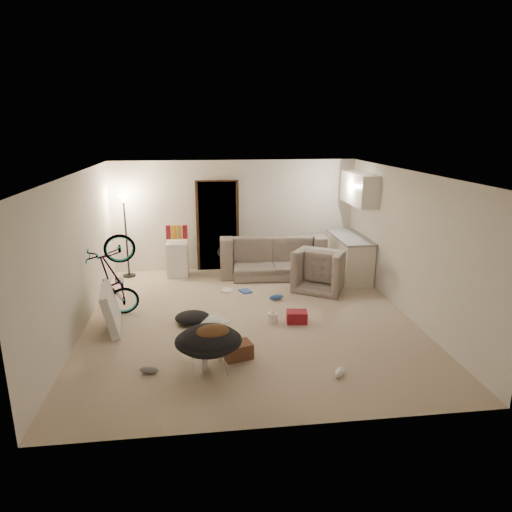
{
  "coord_description": "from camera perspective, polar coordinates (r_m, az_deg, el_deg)",
  "views": [
    {
      "loc": [
        -0.8,
        -7.27,
        3.2
      ],
      "look_at": [
        0.19,
        0.6,
        0.95
      ],
      "focal_mm": 32.0,
      "sensor_mm": 36.0,
      "label": 1
    }
  ],
  "objects": [
    {
      "name": "shoe_3",
      "position": [
        6.48,
        -13.23,
        -13.72
      ],
      "size": [
        0.28,
        0.17,
        0.1
      ],
      "primitive_type": "ellipsoid",
      "rotation": [
        0.0,
        0.0,
        -0.23
      ],
      "color": "slate",
      "rests_on": "floor"
    },
    {
      "name": "ceiling",
      "position": [
        7.35,
        -0.88,
        10.43
      ],
      "size": [
        5.5,
        6.0,
        0.02
      ],
      "primitive_type": "cube",
      "color": "white",
      "rests_on": "wall_back"
    },
    {
      "name": "snack_box_2",
      "position": [
        10.07,
        -9.54,
        2.98
      ],
      "size": [
        0.1,
        0.07,
        0.3
      ],
      "primitive_type": "cube",
      "rotation": [
        0.0,
        0.0,
        -0.03
      ],
      "color": "gold",
      "rests_on": "mini_fridge"
    },
    {
      "name": "hoodie",
      "position": [
        6.13,
        -5.51,
        -9.63
      ],
      "size": [
        0.6,
        0.55,
        0.22
      ],
      "primitive_type": "ellipsoid",
      "rotation": [
        0.0,
        0.0,
        0.4
      ],
      "color": "#50321B",
      "rests_on": "saucer_chair"
    },
    {
      "name": "wall_right",
      "position": [
        8.33,
        18.4,
        1.46
      ],
      "size": [
        0.02,
        6.0,
        2.5
      ],
      "primitive_type": "cube",
      "color": "silver",
      "rests_on": "floor"
    },
    {
      "name": "shoe_4",
      "position": [
        6.37,
        10.38,
        -14.08
      ],
      "size": [
        0.24,
        0.29,
        0.1
      ],
      "primitive_type": "ellipsoid",
      "rotation": [
        0.0,
        0.0,
        1.01
      ],
      "color": "white",
      "rests_on": "floor"
    },
    {
      "name": "juicer",
      "position": [
        7.79,
        2.1,
        -7.63
      ],
      "size": [
        0.17,
        0.17,
        0.24
      ],
      "color": "white",
      "rests_on": "floor"
    },
    {
      "name": "wall_front",
      "position": [
        4.75,
        3.23,
        -8.4
      ],
      "size": [
        5.5,
        0.02,
        2.5
      ],
      "primitive_type": "cube",
      "color": "silver",
      "rests_on": "floor"
    },
    {
      "name": "door_trim",
      "position": [
        10.45,
        -4.81,
        3.72
      ],
      "size": [
        0.97,
        0.04,
        2.1
      ],
      "primitive_type": "cube",
      "color": "#332012",
      "rests_on": "floor"
    },
    {
      "name": "kitchen_counter",
      "position": [
        10.2,
        11.6,
        -0.22
      ],
      "size": [
        0.6,
        1.5,
        0.88
      ],
      "primitive_type": "cube",
      "color": "silver",
      "rests_on": "floor"
    },
    {
      "name": "floor",
      "position": [
        7.99,
        -0.8,
        -7.87
      ],
      "size": [
        5.5,
        6.0,
        0.02
      ],
      "primitive_type": "cube",
      "color": "#BDA991",
      "rests_on": "ground"
    },
    {
      "name": "mini_fridge",
      "position": [
        10.23,
        -9.78,
        -0.39
      ],
      "size": [
        0.46,
        0.46,
        0.77
      ],
      "primitive_type": "cube",
      "rotation": [
        0.0,
        0.0,
        -0.02
      ],
      "color": "white",
      "rests_on": "floor"
    },
    {
      "name": "floor_lamp",
      "position": [
        10.23,
        -16.08,
        4.53
      ],
      "size": [
        0.28,
        0.28,
        1.81
      ],
      "color": "black",
      "rests_on": "floor"
    },
    {
      "name": "book_white",
      "position": [
        9.29,
        -3.61,
        -4.28
      ],
      "size": [
        0.28,
        0.32,
        0.02
      ],
      "primitive_type": "cube",
      "rotation": [
        0.0,
        0.0,
        -0.31
      ],
      "color": "silver",
      "rests_on": "floor"
    },
    {
      "name": "wall_left",
      "position": [
        7.78,
        -21.49,
        0.18
      ],
      "size": [
        0.02,
        6.0,
        2.5
      ],
      "primitive_type": "cube",
      "color": "silver",
      "rests_on": "floor"
    },
    {
      "name": "sofa_drape",
      "position": [
        10.1,
        -3.31,
        0.52
      ],
      "size": [
        0.6,
        0.52,
        0.28
      ],
      "primitive_type": "ellipsoid",
      "rotation": [
        0.0,
        0.0,
        0.1
      ],
      "color": "black",
      "rests_on": "sofa"
    },
    {
      "name": "clothes_lump_a",
      "position": [
        7.84,
        -7.92,
        -7.64
      ],
      "size": [
        0.67,
        0.6,
        0.19
      ],
      "primitive_type": "ellipsoid",
      "rotation": [
        0.0,
        0.0,
        -0.15
      ],
      "color": "black",
      "rests_on": "floor"
    },
    {
      "name": "clothes_lump_b",
      "position": [
        10.29,
        0.53,
        -1.87
      ],
      "size": [
        0.55,
        0.5,
        0.15
      ],
      "primitive_type": "ellipsoid",
      "rotation": [
        0.0,
        0.0,
        0.17
      ],
      "color": "black",
      "rests_on": "floor"
    },
    {
      "name": "counter_top",
      "position": [
        10.08,
        11.74,
        2.3
      ],
      "size": [
        0.64,
        1.54,
        0.04
      ],
      "primitive_type": "cube",
      "color": "gray",
      "rests_on": "kitchen_counter"
    },
    {
      "name": "armchair",
      "position": [
        9.47,
        8.4,
        -2.08
      ],
      "size": [
        1.28,
        1.24,
        0.63
      ],
      "primitive_type": "imported",
      "rotation": [
        0.0,
        0.0,
        2.57
      ],
      "color": "#373E38",
      "rests_on": "floor"
    },
    {
      "name": "book_blue",
      "position": [
        9.22,
        -1.32,
        -4.41
      ],
      "size": [
        0.28,
        0.32,
        0.03
      ],
      "primitive_type": "cube",
      "rotation": [
        0.0,
        0.0,
        0.38
      ],
      "color": "#325AB5",
      "rests_on": "floor"
    },
    {
      "name": "bicycle",
      "position": [
        8.27,
        -17.21,
        -4.7
      ],
      "size": [
        1.61,
        0.9,
        0.88
      ],
      "primitive_type": "imported",
      "rotation": [
        0.0,
        -0.17,
        1.73
      ],
      "color": "black",
      "rests_on": "floor"
    },
    {
      "name": "book_asset",
      "position": [
        6.36,
        -6.69,
        -14.4
      ],
      "size": [
        0.29,
        0.26,
        0.02
      ],
      "primitive_type": "imported",
      "rotation": [
        0.0,
        0.0,
        1.13
      ],
      "color": "maroon",
      "rests_on": "floor"
    },
    {
      "name": "snack_box_3",
      "position": [
        10.07,
        -8.86,
        3.0
      ],
      "size": [
        0.11,
        0.09,
        0.3
      ],
      "primitive_type": "cube",
      "rotation": [
        0.0,
        0.0,
        -0.19
      ],
      "color": "maroon",
      "rests_on": "mini_fridge"
    },
    {
      "name": "newspaper",
      "position": [
        7.99,
        -5.48,
        -7.85
      ],
      "size": [
        0.62,
        0.69,
        0.01
      ],
      "primitive_type": "cube",
      "rotation": [
        0.0,
        0.0,
        0.44
      ],
      "color": "#B8B4AA",
      "rests_on": "floor"
    },
    {
      "name": "shoe_0",
      "position": [
        8.8,
        2.55,
        -5.16
      ],
      "size": [
        0.3,
        0.18,
        0.11
      ],
      "primitive_type": "ellipsoid",
      "rotation": [
        0.0,
        0.0,
        0.26
      ],
      "color": "#325AB5",
      "rests_on": "floor"
    },
    {
      "name": "clothes_lump_c",
      "position": [
        7.77,
        -6.0,
        -8.05
      ],
      "size": [
        0.53,
        0.48,
        0.14
      ],
      "primitive_type": "ellipsoid",
      "rotation": [
        0.0,
        0.0,
        -0.26
      ],
      "color": "silver",
      "rests_on": "floor"
    },
    {
      "name": "doorway",
      "position": [
        10.48,
        -4.82,
        3.75
      ],
      "size": [
        0.85,
        0.1,
        2.04
      ],
      "primitive_type": "cube",
      "color": "black",
      "rests_on": "floor"
    },
    {
      "name": "wall_back",
      "position": [
        10.5,
        -2.67,
        5.09
      ],
      "size": [
        5.5,
        0.02,
        2.5
      ],
      "primitive_type": "cube",
      "color": "silver",
      "rests_on": "floor"
    },
    {
      "name": "tv_box",
      "position": [
        7.88,
        -17.71,
        -6.17
      ],
      "size": [
        0.42,
        1.09,
        0.71
      ],
      "primitive_type": "cube",
      "rotation": [
        0.0,
        -0.21,
        0.14
      ],
      "color": "silver",
      "rests_on": "floor"
    },
    {
      "name": "saucer_chair",
      "position": [
        6.24,
        -5.93,
        -11.14
      ],
      "size": [
        0.9,
        0.9,
        0.64
      ],
      "color": "silver",
      "rests_on": "floor"
    },
    {
      "name": "kitchen_uppers",
      "position": [
        9.94,
        12.8,
        8.2
      ],
      "size": [
        0.38,
        1.4,
        0.65
      ],
      "primitive_type": "cube",
      "color": "silver",
      "rests_on": "wall_right"
    },
    {
      "name": "drink_case_b",
      "position": [
        7.83,
        5.13,
        -7.58
      ],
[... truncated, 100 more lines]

